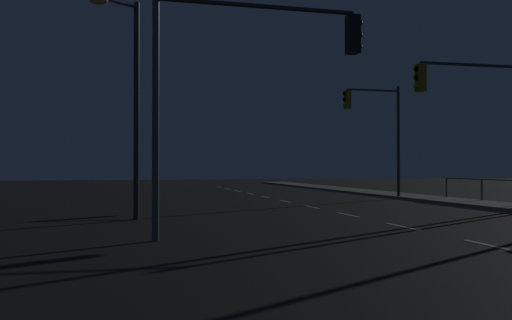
# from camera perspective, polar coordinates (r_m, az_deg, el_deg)

# --- Properties ---
(ground_plane) EXTENTS (112.00, 112.00, 0.00)m
(ground_plane) POSITION_cam_1_polar(r_m,az_deg,el_deg) (20.58, 8.59, -5.31)
(ground_plane) COLOR black
(ground_plane) RESTS_ON ground
(lane_markings_center) EXTENTS (0.14, 50.00, 0.01)m
(lane_markings_center) POSITION_cam_1_polar(r_m,az_deg,el_deg) (23.86, 5.52, -4.67)
(lane_markings_center) COLOR silver
(lane_markings_center) RESTS_ON ground
(lane_edge_line) EXTENTS (0.14, 53.00, 0.01)m
(lane_edge_line) POSITION_cam_1_polar(r_m,az_deg,el_deg) (27.60, 16.22, -4.10)
(lane_edge_line) COLOR silver
(lane_edge_line) RESTS_ON ground
(traffic_light_mid_right) EXTENTS (4.35, 0.34, 5.36)m
(traffic_light_mid_right) POSITION_cam_1_polar(r_m,az_deg,el_deg) (21.70, 21.03, 5.39)
(traffic_light_mid_right) COLOR #38383D
(traffic_light_mid_right) RESTS_ON sidewalk_right
(traffic_light_far_center) EXTENTS (5.14, 0.47, 5.70)m
(traffic_light_far_center) POSITION_cam_1_polar(r_m,az_deg,el_deg) (13.61, -0.63, 9.52)
(traffic_light_far_center) COLOR #4C4C51
(traffic_light_far_center) RESTS_ON ground
(traffic_light_overhead_east) EXTENTS (3.20, 0.35, 5.73)m
(traffic_light_overhead_east) POSITION_cam_1_polar(r_m,az_deg,el_deg) (30.23, 11.82, 3.98)
(traffic_light_overhead_east) COLOR #38383D
(traffic_light_overhead_east) RESTS_ON sidewalk_right
(street_lamp_far_end) EXTENTS (1.49, 1.13, 6.84)m
(street_lamp_far_end) POSITION_cam_1_polar(r_m,az_deg,el_deg) (18.35, -12.47, 7.03)
(street_lamp_far_end) COLOR #2D3033
(street_lamp_far_end) RESTS_ON ground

